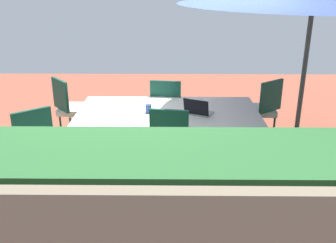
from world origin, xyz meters
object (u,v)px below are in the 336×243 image
Objects in this scene: chair_north at (167,151)px; chair_northeast at (40,150)px; cup at (148,109)px; laptop at (198,111)px; chair_southwest at (262,107)px; dining_table at (168,114)px; chair_south at (167,106)px; chair_southeast at (71,106)px.

chair_northeast is at bearing -172.00° from chair_north.
laptop is at bearing 175.04° from cup.
chair_southwest is at bearing -152.97° from cup.
dining_table is 0.76m from chair_south.
cup is (-1.20, 0.85, 0.25)m from chair_southeast.
chair_southeast is (1.42, -0.01, 0.00)m from chair_south.
dining_table is 2.33× the size of chair_south.
cup is at bearing 117.52° from chair_north.
chair_southwest is 1.00× the size of chair_north.
dining_table is 1.64m from chair_southeast.
chair_north is at bearing -39.00° from chair_northeast.
chair_southwest is (-1.39, 0.01, 0.00)m from chair_south.
chair_southeast is (1.44, -1.53, 0.00)m from chair_north.
chair_northeast and chair_north have the same top height.
chair_north reaches higher than cup.
chair_south is 1.39m from chair_southwest.
chair_northeast reaches higher than laptop.
chair_north reaches higher than laptop.
chair_northeast and chair_southwest have the same top height.
chair_northeast is 1.00× the size of chair_north.
laptop is (-0.39, 0.89, 0.25)m from chair_south.
chair_southwest is at bearing -151.86° from dining_table.
dining_table is 21.11× the size of cup.
cup is (0.22, 0.84, 0.25)m from chair_south.
chair_northeast reaches higher than dining_table.
chair_north is 0.77m from cup.
laptop reaches higher than cup.
dining_table is 5.79× the size of laptop.
chair_southeast is at bearing -27.64° from dining_table.
cup is at bearing 83.41° from chair_south.
chair_south is 1.42m from chair_southeast.
chair_north and chair_southeast have the same top height.
chair_north is (-1.40, 0.01, 0.00)m from chair_northeast.
laptop is at bearing -19.39° from chair_northeast.
chair_southeast is at bearing 141.54° from chair_north.
chair_south is at bearing 8.86° from chair_northeast.
chair_southeast is at bearing -37.79° from chair_southwest.
chair_south is 1.52m from chair_north.
chair_southwest reaches higher than dining_table.
dining_table is at bearing 99.87° from chair_south.
dining_table is at bearing 4.38° from laptop.
chair_south and chair_southeast have the same top height.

